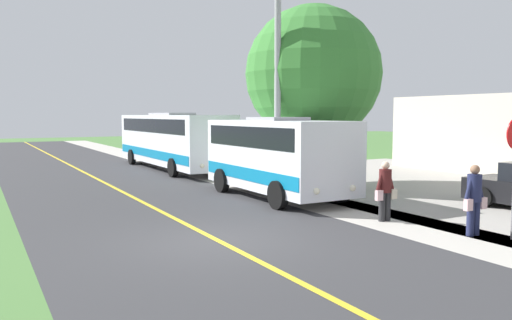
{
  "coord_description": "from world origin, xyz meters",
  "views": [
    {
      "loc": [
        4.9,
        10.63,
        2.93
      ],
      "look_at": [
        -3.5,
        -4.46,
        1.4
      ],
      "focal_mm": 35.75,
      "sensor_mm": 36.0,
      "label": 1
    }
  ],
  "objects_px": {
    "shuttle_bus_front": "(277,153)",
    "street_light_pole": "(275,69)",
    "pedestrian_waiting": "(385,189)",
    "transit_bus_rear": "(172,138)",
    "pedestrian_with_bags": "(474,198)",
    "tree_curbside": "(313,74)"
  },
  "relations": [
    {
      "from": "shuttle_bus_front",
      "to": "street_light_pole",
      "type": "distance_m",
      "value": 3.14
    },
    {
      "from": "transit_bus_rear",
      "to": "pedestrian_waiting",
      "type": "xyz_separation_m",
      "value": [
        -0.45,
        15.93,
        -0.79
      ]
    },
    {
      "from": "pedestrian_waiting",
      "to": "tree_curbside",
      "type": "height_order",
      "value": "tree_curbside"
    },
    {
      "from": "transit_bus_rear",
      "to": "street_light_pole",
      "type": "bearing_deg",
      "value": 92.01
    },
    {
      "from": "tree_curbside",
      "to": "shuttle_bus_front",
      "type": "bearing_deg",
      "value": 33.51
    },
    {
      "from": "tree_curbside",
      "to": "transit_bus_rear",
      "type": "bearing_deg",
      "value": -72.4
    },
    {
      "from": "transit_bus_rear",
      "to": "tree_curbside",
      "type": "distance_m",
      "value": 9.95
    },
    {
      "from": "transit_bus_rear",
      "to": "pedestrian_waiting",
      "type": "height_order",
      "value": "transit_bus_rear"
    },
    {
      "from": "street_light_pole",
      "to": "tree_curbside",
      "type": "xyz_separation_m",
      "value": [
        -2.52,
        -1.13,
        0.0
      ]
    },
    {
      "from": "pedestrian_waiting",
      "to": "street_light_pole",
      "type": "relative_size",
      "value": 0.2
    },
    {
      "from": "transit_bus_rear",
      "to": "tree_curbside",
      "type": "xyz_separation_m",
      "value": [
        -2.88,
        9.06,
        2.93
      ]
    },
    {
      "from": "transit_bus_rear",
      "to": "pedestrian_with_bags",
      "type": "relative_size",
      "value": 6.67
    },
    {
      "from": "pedestrian_waiting",
      "to": "shuttle_bus_front",
      "type": "bearing_deg",
      "value": -84.92
    },
    {
      "from": "shuttle_bus_front",
      "to": "pedestrian_with_bags",
      "type": "distance_m",
      "value": 7.41
    },
    {
      "from": "pedestrian_waiting",
      "to": "tree_curbside",
      "type": "xyz_separation_m",
      "value": [
        -2.43,
        -6.86,
        3.72
      ]
    },
    {
      "from": "shuttle_bus_front",
      "to": "pedestrian_with_bags",
      "type": "height_order",
      "value": "shuttle_bus_front"
    },
    {
      "from": "tree_curbside",
      "to": "pedestrian_with_bags",
      "type": "bearing_deg",
      "value": 79.19
    },
    {
      "from": "shuttle_bus_front",
      "to": "tree_curbside",
      "type": "distance_m",
      "value": 4.59
    },
    {
      "from": "transit_bus_rear",
      "to": "pedestrian_with_bags",
      "type": "bearing_deg",
      "value": 93.51
    },
    {
      "from": "tree_curbside",
      "to": "pedestrian_waiting",
      "type": "bearing_deg",
      "value": 70.52
    },
    {
      "from": "shuttle_bus_front",
      "to": "tree_curbside",
      "type": "bearing_deg",
      "value": -146.49
    },
    {
      "from": "shuttle_bus_front",
      "to": "transit_bus_rear",
      "type": "distance_m",
      "value": 10.97
    }
  ]
}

